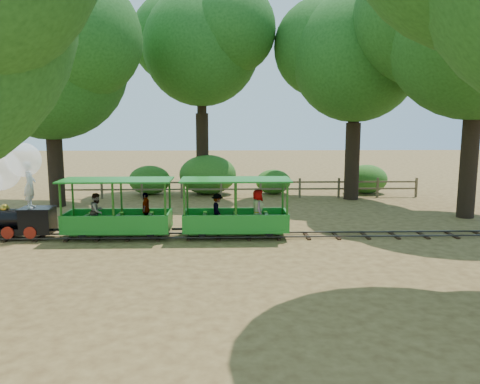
{
  "coord_description": "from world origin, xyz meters",
  "views": [
    {
      "loc": [
        -0.74,
        -15.42,
        3.95
      ],
      "look_at": [
        -0.27,
        0.5,
        1.47
      ],
      "focal_mm": 35.0,
      "sensor_mm": 36.0,
      "label": 1
    }
  ],
  "objects_px": {
    "locomotive": "(7,185)",
    "carriage_front": "(118,215)",
    "fence": "(241,187)",
    "carriage_rear": "(237,214)"
  },
  "relations": [
    {
      "from": "locomotive",
      "to": "carriage_front",
      "type": "height_order",
      "value": "locomotive"
    },
    {
      "from": "locomotive",
      "to": "carriage_rear",
      "type": "height_order",
      "value": "locomotive"
    },
    {
      "from": "carriage_front",
      "to": "carriage_rear",
      "type": "relative_size",
      "value": 1.0
    },
    {
      "from": "fence",
      "to": "carriage_rear",
      "type": "bearing_deg",
      "value": -92.87
    },
    {
      "from": "carriage_front",
      "to": "fence",
      "type": "height_order",
      "value": "carriage_front"
    },
    {
      "from": "fence",
      "to": "locomotive",
      "type": "bearing_deg",
      "value": -135.15
    },
    {
      "from": "carriage_front",
      "to": "fence",
      "type": "relative_size",
      "value": 0.2
    },
    {
      "from": "locomotive",
      "to": "fence",
      "type": "xyz_separation_m",
      "value": [
        7.97,
        7.93,
        -1.24
      ]
    },
    {
      "from": "carriage_rear",
      "to": "carriage_front",
      "type": "bearing_deg",
      "value": -179.68
    },
    {
      "from": "locomotive",
      "to": "carriage_front",
      "type": "relative_size",
      "value": 0.9
    }
  ]
}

